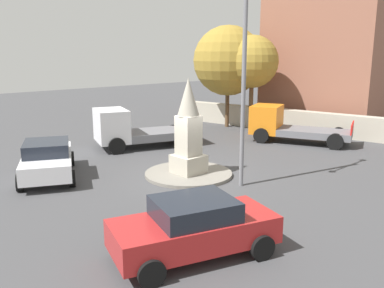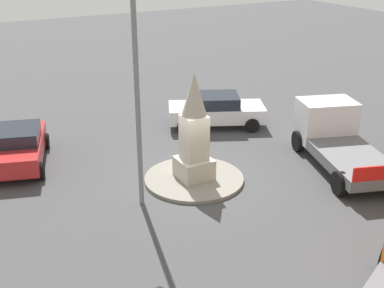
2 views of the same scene
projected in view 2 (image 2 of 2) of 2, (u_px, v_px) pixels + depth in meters
The scene contains 7 objects.
ground_plane at pixel (194, 180), 17.93m from camera, with size 80.00×80.00×0.00m, color #424244.
traffic_island at pixel (194, 179), 17.90m from camera, with size 3.58×3.58×0.13m, color gray.
monument at pixel (194, 132), 17.19m from camera, with size 1.15×1.15×3.85m.
streetlamp at pixel (135, 54), 14.47m from camera, with size 3.06×0.28×8.36m.
car_white_near_island at pixel (216, 110), 22.76m from camera, with size 3.54×4.71×1.49m.
car_red_waiting at pixel (19, 146), 18.88m from camera, with size 4.39×2.90×1.49m.
truck_white_parked_right at pixel (337, 137), 19.19m from camera, with size 5.69×3.83×2.09m.
Camera 2 is at (13.96, -7.83, 8.18)m, focal length 46.50 mm.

